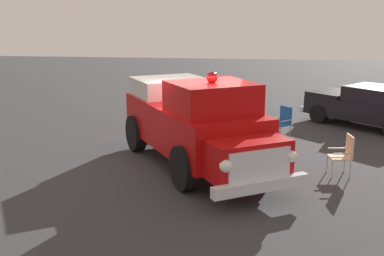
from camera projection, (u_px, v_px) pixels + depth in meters
The scene contains 6 objects.
ground_plane at pixel (192, 165), 12.57m from camera, with size 60.00×60.00×0.00m, color #333335.
vintage_fire_truck at pixel (196, 121), 12.30m from camera, with size 4.99×6.20×2.59m.
classic_hot_rod at pixel (367, 106), 16.66m from camera, with size 4.44×4.34×1.46m.
lawn_chair_by_car at pixel (344, 152), 11.69m from camera, with size 0.56×0.57×1.02m.
lawn_chair_spare at pixel (283, 120), 15.20m from camera, with size 0.69×0.69×1.02m.
spectator_standing at pixel (195, 95), 17.48m from camera, with size 0.33×0.65×1.68m.
Camera 1 is at (-1.53, 11.87, 3.94)m, focal length 44.31 mm.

